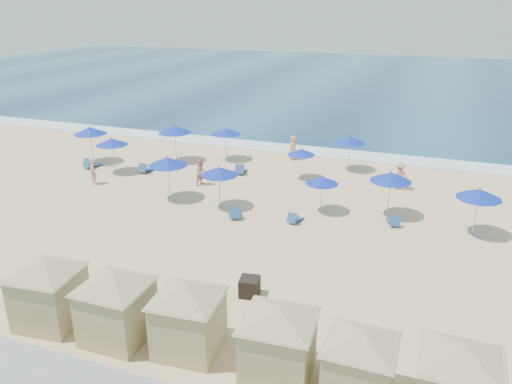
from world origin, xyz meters
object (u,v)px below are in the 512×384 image
umbrella_4 (226,131)px  cabana_2 (188,309)px  umbrella_0 (90,131)px  umbrella_6 (301,152)px  umbrella_9 (391,177)px  cabana_0 (47,283)px  cabana_1 (115,297)px  beachgoer_1 (202,172)px  beachgoer_3 (293,148)px  umbrella_3 (167,161)px  umbrella_10 (479,194)px  umbrella_5 (219,171)px  umbrella_8 (350,140)px  umbrella_7 (322,180)px  cabana_5 (459,374)px  trash_bin (250,287)px  umbrella_1 (112,142)px  beachgoer_0 (93,171)px  beachgoer_2 (399,176)px  cabana_4 (360,356)px  cabana_3 (279,333)px  umbrella_2 (175,129)px

umbrella_4 → cabana_2: bearing=-69.7°
umbrella_0 → umbrella_6: umbrella_0 is taller
umbrella_0 → umbrella_9: umbrella_0 is taller
cabana_0 → cabana_1: size_ratio=0.99×
beachgoer_1 → beachgoer_3: (3.90, 7.35, 0.05)m
cabana_2 → umbrella_6: (-1.20, 18.18, 0.25)m
umbrella_3 → beachgoer_3: bearing=65.5°
umbrella_10 → beachgoer_3: (-12.18, 9.20, -1.29)m
umbrella_5 → beachgoer_3: bearing=82.9°
umbrella_8 → beachgoer_3: (-4.37, 1.04, -1.24)m
cabana_2 → umbrella_9: size_ratio=1.69×
cabana_1 → beachgoer_3: bearing=90.8°
umbrella_7 → cabana_5: bearing=-62.5°
umbrella_0 → cabana_5: bearing=-33.9°
trash_bin → umbrella_8: (0.75, 17.32, 1.76)m
umbrella_1 → beachgoer_3: 12.91m
umbrella_5 → beachgoer_0: 9.31m
beachgoer_0 → beachgoer_2: 19.40m
umbrella_7 → beachgoer_0: 14.81m
cabana_0 → beachgoer_0: cabana_0 is taller
cabana_0 → umbrella_7: bearing=63.4°
cabana_4 → cabana_3: bearing=178.8°
beachgoer_2 → umbrella_0: bearing=-29.0°
umbrella_3 → beachgoer_3: (4.64, 10.19, -1.40)m
cabana_3 → umbrella_7: size_ratio=2.10×
cabana_5 → umbrella_6: size_ratio=2.10×
cabana_0 → beachgoer_3: cabana_0 is taller
umbrella_9 → beachgoer_1: bearing=175.5°
umbrella_9 → beachgoer_1: (-11.75, 0.93, -1.39)m
cabana_2 → cabana_5: bearing=-1.3°
umbrella_5 → beachgoer_2: bearing=35.1°
beachgoer_0 → cabana_0: bearing=-8.5°
beachgoer_0 → beachgoer_3: beachgoer_3 is taller
umbrella_2 → beachgoer_2: size_ratio=1.56×
trash_bin → umbrella_0: size_ratio=0.28×
cabana_4 → beachgoer_3: cabana_4 is taller
cabana_2 → umbrella_10: size_ratio=1.73×
umbrella_0 → umbrella_6: size_ratio=1.29×
cabana_2 → umbrella_6: cabana_2 is taller
umbrella_4 → umbrella_6: umbrella_4 is taller
trash_bin → cabana_5: size_ratio=0.17×
cabana_3 → beachgoer_3: bearing=105.3°
umbrella_0 → beachgoer_1: (9.62, -1.62, -1.51)m
cabana_0 → trash_bin: bearing=34.2°
trash_bin → umbrella_6: umbrella_6 is taller
cabana_3 → cabana_4: cabana_3 is taller
cabana_1 → umbrella_5: (-1.60, 12.11, 0.53)m
trash_bin → cabana_0: cabana_0 is taller
umbrella_6 → umbrella_7: (2.56, -5.02, 0.02)m
trash_bin → umbrella_5: umbrella_5 is taller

